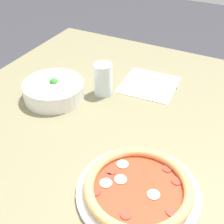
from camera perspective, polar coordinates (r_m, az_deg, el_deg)
name	(u,v)px	position (r m, az deg, el deg)	size (l,w,h in m)	color
dining_table	(79,153)	(1.04, -6.06, -7.49)	(1.39, 0.99, 0.77)	#706B4C
pizza	(138,189)	(0.79, 4.80, -13.80)	(0.31, 0.31, 0.04)	white
bowl	(54,89)	(1.12, -10.63, 4.11)	(0.21, 0.21, 0.08)	white
napkin	(149,85)	(1.20, 6.79, 4.98)	(0.21, 0.21, 0.00)	white
fork	(147,88)	(1.17, 6.35, 4.45)	(0.02, 0.18, 0.00)	silver
knife	(154,81)	(1.21, 7.64, 5.56)	(0.02, 0.20, 0.01)	silver
glass	(103,79)	(1.11, -1.64, 6.01)	(0.07, 0.07, 0.12)	silver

